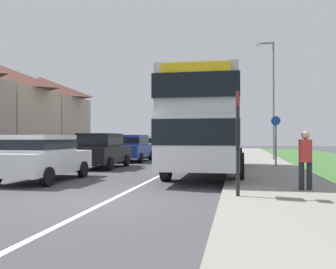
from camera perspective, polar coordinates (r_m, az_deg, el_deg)
The scene contains 12 objects.
ground_plane at distance 8.87m, azimuth -9.39°, elevation -10.20°, with size 120.00×120.00×0.00m, color #424247.
lane_marking_centre at distance 16.55m, azimuth 0.19°, elevation -5.65°, with size 0.14×60.00×0.01m, color silver.
pavement_near_side at distance 14.33m, azimuth 15.52°, elevation -6.22°, with size 3.20×68.00×0.12m, color gray.
double_decker_bus at distance 15.27m, azimuth 6.20°, elevation 1.94°, with size 2.80×9.64×3.70m.
parked_car_white at distance 13.44m, azimuth -18.91°, elevation -3.09°, with size 2.01×4.24×1.59m.
parked_car_black at distance 18.45m, azimuth -10.29°, elevation -2.23°, with size 1.98×4.11×1.70m.
parked_car_blue at distance 23.23m, azimuth -5.53°, elevation -1.92°, with size 1.95×4.22×1.66m.
parked_car_silver at distance 28.33m, azimuth -2.77°, elevation -1.71°, with size 1.96×4.25×1.60m.
pedestrian_at_stop at distance 10.42m, azimuth 20.41°, elevation -3.32°, with size 0.34×0.34×1.67m.
bus_stop_sign at distance 8.88m, azimuth 10.70°, elevation -0.20°, with size 0.09×0.52×2.60m.
cycle_route_sign at distance 18.36m, azimuth 16.28°, elevation -0.68°, with size 0.44×0.08×2.52m.
street_lamp_mid at distance 24.18m, azimuth 15.70°, elevation 6.17°, with size 1.14×0.20×7.48m.
Camera 1 is at (2.99, -8.21, 1.50)m, focal length 39.56 mm.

